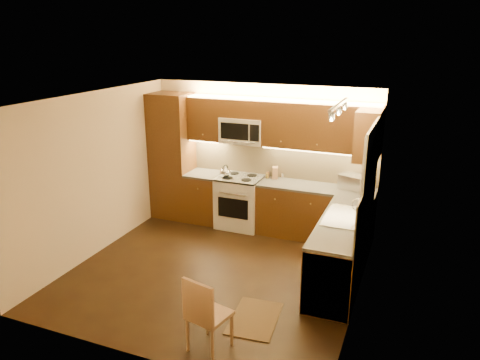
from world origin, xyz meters
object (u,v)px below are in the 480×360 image
at_px(toaster_oven, 353,182).
at_px(soap_bottle, 363,199).
at_px(kettle, 225,171).
at_px(dining_chair, 209,313).
at_px(sink, 345,212).
at_px(stove, 240,202).
at_px(microwave, 243,130).
at_px(knife_block, 275,173).

xyz_separation_m(toaster_oven, soap_bottle, (0.26, -0.74, -0.01)).
distance_m(kettle, dining_chair, 3.43).
bearing_deg(sink, toaster_oven, 94.28).
bearing_deg(sink, stove, 150.64).
distance_m(toaster_oven, soap_bottle, 0.79).
bearing_deg(stove, microwave, 90.00).
xyz_separation_m(kettle, dining_chair, (1.19, -3.16, -0.58)).
height_order(stove, soap_bottle, soap_bottle).
bearing_deg(sink, dining_chair, -116.00).
relative_size(stove, soap_bottle, 4.30).
xyz_separation_m(kettle, toaster_oven, (2.14, 0.25, -0.01)).
xyz_separation_m(toaster_oven, dining_chair, (-0.95, -3.41, -0.57)).
distance_m(microwave, kettle, 0.77).
xyz_separation_m(kettle, knife_block, (0.81, 0.31, -0.03)).
bearing_deg(soap_bottle, kettle, -177.15).
xyz_separation_m(microwave, dining_chair, (0.95, -3.40, -1.27)).
distance_m(sink, kettle, 2.46).
bearing_deg(microwave, kettle, -134.40).
relative_size(kettle, dining_chair, 0.25).
relative_size(microwave, toaster_oven, 1.94).
xyz_separation_m(microwave, knife_block, (0.57, 0.07, -0.72)).
height_order(toaster_oven, knife_block, toaster_oven).
xyz_separation_m(knife_block, soap_bottle, (1.59, -0.81, 0.01)).
bearing_deg(stove, kettle, -155.80).
bearing_deg(microwave, sink, -32.21).
relative_size(stove, kettle, 4.15).
xyz_separation_m(stove, knife_block, (0.57, 0.21, 0.54)).
bearing_deg(dining_chair, stove, 119.58).
bearing_deg(soap_bottle, toaster_oven, 123.81).
bearing_deg(kettle, dining_chair, -54.44).
height_order(stove, dining_chair, stove).
xyz_separation_m(sink, kettle, (-2.24, 1.02, 0.06)).
distance_m(microwave, sink, 2.48).
distance_m(knife_block, soap_bottle, 1.79).
xyz_separation_m(stove, soap_bottle, (2.17, -0.60, 0.55)).
height_order(microwave, dining_chair, microwave).
height_order(sink, knife_block, knife_block).
relative_size(sink, kettle, 3.88).
relative_size(soap_bottle, dining_chair, 0.24).
xyz_separation_m(stove, dining_chair, (0.95, -3.27, -0.01)).
bearing_deg(stove, soap_bottle, -15.50).
bearing_deg(dining_chair, microwave, 118.97).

